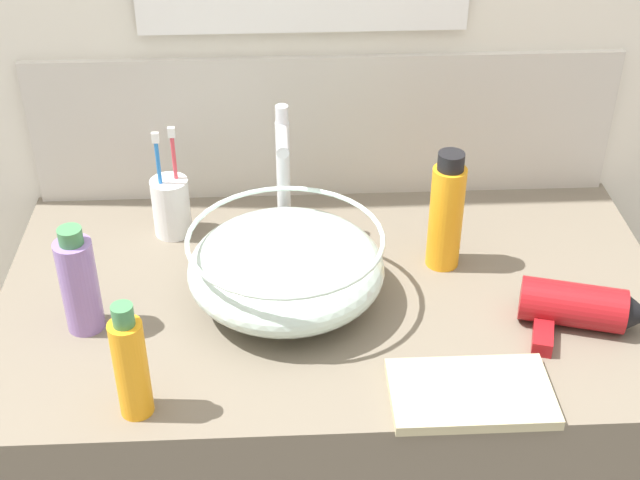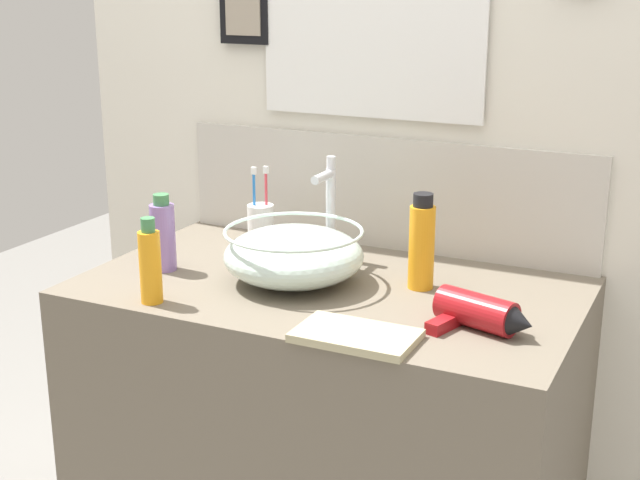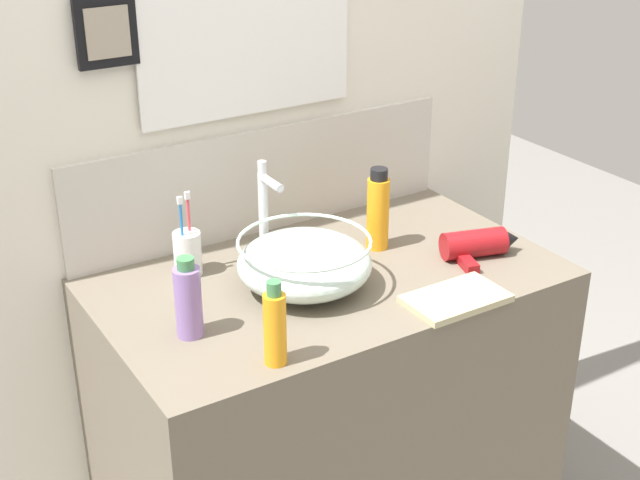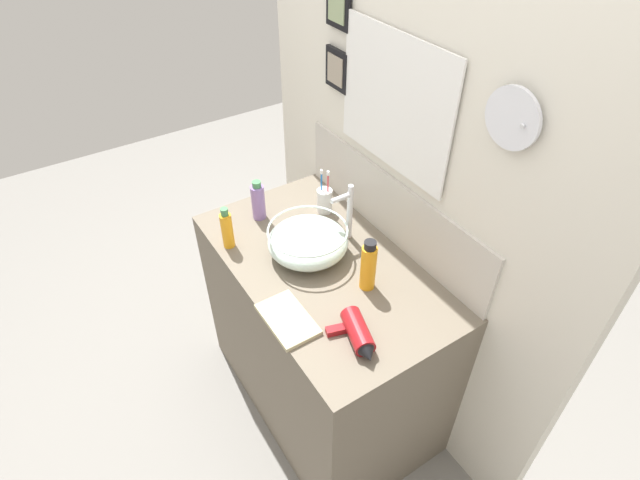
% 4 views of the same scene
% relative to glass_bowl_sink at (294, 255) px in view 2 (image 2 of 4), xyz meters
% --- Properties ---
extents(vanity_counter, '(1.09, 0.64, 0.89)m').
position_rel_glass_bowl_sink_xyz_m(vanity_counter, '(0.08, 0.02, -0.51)').
color(vanity_counter, '#6B6051').
rests_on(vanity_counter, ground).
extents(back_panel, '(1.73, 0.10, 2.34)m').
position_rel_glass_bowl_sink_xyz_m(back_panel, '(0.08, 0.37, 0.22)').
color(back_panel, silver).
rests_on(back_panel, ground).
extents(glass_bowl_sink, '(0.31, 0.31, 0.12)m').
position_rel_glass_bowl_sink_xyz_m(glass_bowl_sink, '(0.00, 0.00, 0.00)').
color(glass_bowl_sink, silver).
rests_on(glass_bowl_sink, vanity_counter).
extents(faucet, '(0.02, 0.10, 0.25)m').
position_rel_glass_bowl_sink_xyz_m(faucet, '(0.00, 0.18, 0.08)').
color(faucet, silver).
rests_on(faucet, vanity_counter).
extents(hair_drier, '(0.21, 0.14, 0.07)m').
position_rel_glass_bowl_sink_xyz_m(hair_drier, '(0.45, -0.09, -0.03)').
color(hair_drier, maroon).
rests_on(hair_drier, vanity_counter).
extents(toothbrush_cup, '(0.07, 0.07, 0.21)m').
position_rel_glass_bowl_sink_xyz_m(toothbrush_cup, '(-0.20, 0.21, -0.01)').
color(toothbrush_cup, white).
rests_on(toothbrush_cup, vanity_counter).
extents(lotion_bottle, '(0.05, 0.05, 0.18)m').
position_rel_glass_bowl_sink_xyz_m(lotion_bottle, '(-0.21, -0.24, 0.02)').
color(lotion_bottle, orange).
rests_on(lotion_bottle, vanity_counter).
extents(spray_bottle, '(0.06, 0.06, 0.21)m').
position_rel_glass_bowl_sink_xyz_m(spray_bottle, '(0.27, 0.09, 0.04)').
color(spray_bottle, orange).
rests_on(spray_bottle, vanity_counter).
extents(soap_dispenser, '(0.06, 0.06, 0.18)m').
position_rel_glass_bowl_sink_xyz_m(soap_dispenser, '(-0.31, -0.05, 0.02)').
color(soap_dispenser, '#8C6BB2').
rests_on(soap_dispenser, vanity_counter).
extents(hand_towel, '(0.23, 0.14, 0.02)m').
position_rel_glass_bowl_sink_xyz_m(hand_towel, '(0.25, -0.24, -0.06)').
color(hand_towel, tan).
rests_on(hand_towel, vanity_counter).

